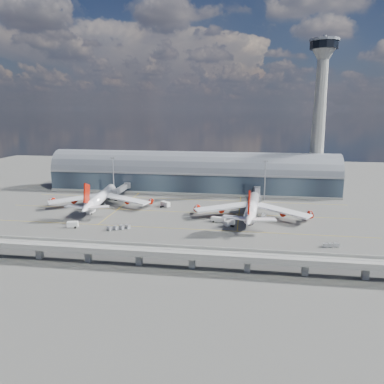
# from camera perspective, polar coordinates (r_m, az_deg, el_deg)

# --- Properties ---
(ground) EXTENTS (500.00, 500.00, 0.00)m
(ground) POSITION_cam_1_polar(r_m,az_deg,el_deg) (193.98, -3.42, -4.58)
(ground) COLOR #474744
(ground) RESTS_ON ground
(taxi_lines) EXTENTS (200.00, 80.12, 0.01)m
(taxi_lines) POSITION_cam_1_polar(r_m,az_deg,el_deg) (214.78, -2.20, -2.86)
(taxi_lines) COLOR gold
(taxi_lines) RESTS_ON ground
(terminal) EXTENTS (200.00, 30.00, 28.00)m
(terminal) POSITION_cam_1_polar(r_m,az_deg,el_deg) (266.11, 0.02, 2.66)
(terminal) COLOR #1F2833
(terminal) RESTS_ON ground
(control_tower) EXTENTS (19.00, 19.00, 103.00)m
(control_tower) POSITION_cam_1_polar(r_m,az_deg,el_deg) (268.27, 18.79, 10.74)
(control_tower) COLOR gray
(control_tower) RESTS_ON ground
(guideway) EXTENTS (220.00, 8.50, 7.20)m
(guideway) POSITION_cam_1_polar(r_m,az_deg,el_deg) (141.92, -8.10, -8.97)
(guideway) COLOR gray
(guideway) RESTS_ON ground
(floodlight_mast_left) EXTENTS (3.00, 0.70, 25.70)m
(floodlight_mast_left) POSITION_cam_1_polar(r_m,az_deg,el_deg) (256.17, -11.90, 2.52)
(floodlight_mast_left) COLOR gray
(floodlight_mast_left) RESTS_ON ground
(floodlight_mast_right) EXTENTS (3.00, 0.70, 25.70)m
(floodlight_mast_right) POSITION_cam_1_polar(r_m,az_deg,el_deg) (240.45, 11.06, 1.91)
(floodlight_mast_right) COLOR gray
(floodlight_mast_right) RESTS_ON ground
(airliner_left) EXTENTS (62.68, 65.92, 20.08)m
(airliner_left) POSITION_cam_1_polar(r_m,az_deg,el_deg) (227.35, -13.82, -0.87)
(airliner_left) COLOR white
(airliner_left) RESTS_ON ground
(airliner_right) EXTENTS (63.65, 66.53, 21.10)m
(airliner_right) POSITION_cam_1_polar(r_m,az_deg,el_deg) (201.69, 9.11, -2.43)
(airliner_right) COLOR white
(airliner_right) RESTS_ON ground
(jet_bridge_left) EXTENTS (4.40, 28.00, 7.25)m
(jet_bridge_left) POSITION_cam_1_polar(r_m,az_deg,el_deg) (253.82, -10.58, 0.54)
(jet_bridge_left) COLOR gray
(jet_bridge_left) RESTS_ON ground
(jet_bridge_right) EXTENTS (4.40, 32.00, 7.25)m
(jet_bridge_right) POSITION_cam_1_polar(r_m,az_deg,el_deg) (238.23, 9.92, -0.22)
(jet_bridge_right) COLOR gray
(jet_bridge_right) RESTS_ON ground
(service_truck_0) EXTENTS (2.73, 6.89, 2.80)m
(service_truck_0) POSITION_cam_1_polar(r_m,az_deg,el_deg) (216.49, -15.11, -2.78)
(service_truck_0) COLOR silver
(service_truck_0) RESTS_ON ground
(service_truck_1) EXTENTS (5.60, 3.61, 3.00)m
(service_truck_1) POSITION_cam_1_polar(r_m,az_deg,el_deg) (193.53, -17.72, -4.74)
(service_truck_1) COLOR silver
(service_truck_1) RESTS_ON ground
(service_truck_2) EXTENTS (7.47, 3.61, 2.60)m
(service_truck_2) POSITION_cam_1_polar(r_m,az_deg,el_deg) (193.65, 4.01, -4.20)
(service_truck_2) COLOR silver
(service_truck_2) RESTS_ON ground
(service_truck_3) EXTENTS (5.24, 5.53, 2.67)m
(service_truck_3) POSITION_cam_1_polar(r_m,az_deg,el_deg) (187.93, 5.76, -4.75)
(service_truck_3) COLOR silver
(service_truck_3) RESTS_ON ground
(service_truck_4) EXTENTS (2.88, 4.90, 2.68)m
(service_truck_4) POSITION_cam_1_polar(r_m,az_deg,el_deg) (202.01, 10.89, -3.69)
(service_truck_4) COLOR silver
(service_truck_4) RESTS_ON ground
(service_truck_5) EXTENTS (6.60, 6.06, 3.14)m
(service_truck_5) POSITION_cam_1_polar(r_m,az_deg,el_deg) (223.24, -4.07, -1.86)
(service_truck_5) COLOR silver
(service_truck_5) RESTS_ON ground
(cargo_train_0) EXTENTS (10.89, 7.05, 1.90)m
(cargo_train_0) POSITION_cam_1_polar(r_m,az_deg,el_deg) (184.95, -11.12, -5.34)
(cargo_train_0) COLOR gray
(cargo_train_0) RESTS_ON ground
(cargo_train_1) EXTENTS (11.29, 6.39, 1.93)m
(cargo_train_1) POSITION_cam_1_polar(r_m,az_deg,el_deg) (153.27, -3.09, -8.92)
(cargo_train_1) COLOR gray
(cargo_train_1) RESTS_ON ground
(cargo_train_2) EXTENTS (7.37, 2.98, 1.61)m
(cargo_train_2) POSITION_cam_1_polar(r_m,az_deg,el_deg) (169.68, 20.40, -7.62)
(cargo_train_2) COLOR gray
(cargo_train_2) RESTS_ON ground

